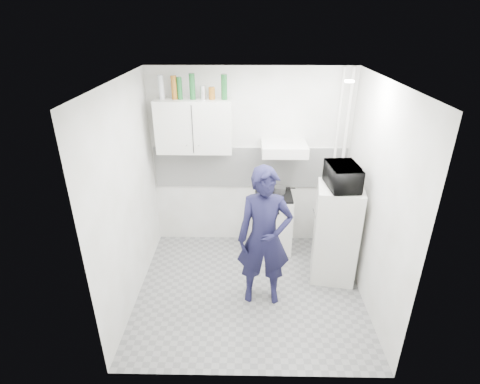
{
  "coord_description": "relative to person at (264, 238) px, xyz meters",
  "views": [
    {
      "loc": [
        -0.05,
        -3.78,
        3.19
      ],
      "look_at": [
        -0.13,
        0.3,
        1.25
      ],
      "focal_mm": 28.0,
      "sensor_mm": 36.0,
      "label": 1
    }
  ],
  "objects": [
    {
      "name": "floor",
      "position": [
        -0.16,
        0.12,
        -0.87
      ],
      "size": [
        2.8,
        2.8,
        0.0
      ],
      "primitive_type": "plane",
      "color": "gray",
      "rests_on": "ground"
    },
    {
      "name": "ceiling",
      "position": [
        -0.16,
        0.12,
        1.73
      ],
      "size": [
        2.8,
        2.8,
        0.0
      ],
      "primitive_type": "plane",
      "color": "white",
      "rests_on": "wall_back"
    },
    {
      "name": "wall_back",
      "position": [
        -0.16,
        1.37,
        0.43
      ],
      "size": [
        2.8,
        0.0,
        2.8
      ],
      "primitive_type": "plane",
      "rotation": [
        1.57,
        0.0,
        0.0
      ],
      "color": "white",
      "rests_on": "floor"
    },
    {
      "name": "wall_left",
      "position": [
        -1.56,
        0.12,
        0.43
      ],
      "size": [
        0.0,
        2.6,
        2.6
      ],
      "primitive_type": "plane",
      "rotation": [
        1.57,
        0.0,
        1.57
      ],
      "color": "white",
      "rests_on": "floor"
    },
    {
      "name": "wall_right",
      "position": [
        1.24,
        0.12,
        0.43
      ],
      "size": [
        0.0,
        2.6,
        2.6
      ],
      "primitive_type": "plane",
      "rotation": [
        1.57,
        0.0,
        -1.57
      ],
      "color": "white",
      "rests_on": "floor"
    },
    {
      "name": "person",
      "position": [
        0.0,
        0.0,
        0.0
      ],
      "size": [
        0.63,
        0.42,
        1.73
      ],
      "primitive_type": "imported",
      "rotation": [
        0.0,
        0.0,
        -0.0
      ],
      "color": "black",
      "rests_on": "floor"
    },
    {
      "name": "stove",
      "position": [
        0.18,
        1.12,
        -0.44
      ],
      "size": [
        0.54,
        0.54,
        0.86
      ],
      "primitive_type": "cube",
      "color": "silver",
      "rests_on": "floor"
    },
    {
      "name": "fridge",
      "position": [
        0.94,
        0.46,
        -0.21
      ],
      "size": [
        0.62,
        0.62,
        1.3
      ],
      "primitive_type": "cube",
      "rotation": [
        0.0,
        0.0,
        -0.16
      ],
      "color": "silver",
      "rests_on": "floor"
    },
    {
      "name": "stove_top",
      "position": [
        0.18,
        1.12,
        0.01
      ],
      "size": [
        0.52,
        0.52,
        0.03
      ],
      "primitive_type": "cube",
      "color": "black",
      "rests_on": "stove"
    },
    {
      "name": "saucepan",
      "position": [
        0.26,
        1.15,
        0.07
      ],
      "size": [
        0.16,
        0.16,
        0.09
      ],
      "primitive_type": "cylinder",
      "color": "silver",
      "rests_on": "stove_top"
    },
    {
      "name": "microwave",
      "position": [
        0.94,
        0.46,
        0.58
      ],
      "size": [
        0.54,
        0.39,
        0.28
      ],
      "primitive_type": "imported",
      "rotation": [
        0.0,
        0.0,
        1.66
      ],
      "color": "black",
      "rests_on": "fridge"
    },
    {
      "name": "bottle_a",
      "position": [
        -1.31,
        1.19,
        1.48
      ],
      "size": [
        0.07,
        0.07,
        0.3
      ],
      "primitive_type": "cylinder",
      "color": "#B2B7BC",
      "rests_on": "upper_cabinet"
    },
    {
      "name": "bottle_b",
      "position": [
        -1.14,
        1.19,
        1.48
      ],
      "size": [
        0.08,
        0.08,
        0.3
      ],
      "primitive_type": "cylinder",
      "color": "brown",
      "rests_on": "upper_cabinet"
    },
    {
      "name": "bottle_c",
      "position": [
        -1.07,
        1.19,
        1.47
      ],
      "size": [
        0.07,
        0.07,
        0.28
      ],
      "primitive_type": "cylinder",
      "color": "#144C1E",
      "rests_on": "upper_cabinet"
    },
    {
      "name": "bottle_d",
      "position": [
        -0.91,
        1.19,
        1.5
      ],
      "size": [
        0.07,
        0.07,
        0.32
      ],
      "primitive_type": "cylinder",
      "color": "#144C1E",
      "rests_on": "upper_cabinet"
    },
    {
      "name": "canister_a",
      "position": [
        -0.78,
        1.19,
        1.42
      ],
      "size": [
        0.07,
        0.07,
        0.17
      ],
      "primitive_type": "cylinder",
      "color": "silver",
      "rests_on": "upper_cabinet"
    },
    {
      "name": "canister_b",
      "position": [
        -0.66,
        1.19,
        1.41
      ],
      "size": [
        0.08,
        0.08,
        0.16
      ],
      "primitive_type": "cylinder",
      "color": "brown",
      "rests_on": "upper_cabinet"
    },
    {
      "name": "bottle_e",
      "position": [
        -0.5,
        1.19,
        1.49
      ],
      "size": [
        0.08,
        0.08,
        0.31
      ],
      "primitive_type": "cylinder",
      "color": "#144C1E",
      "rests_on": "upper_cabinet"
    },
    {
      "name": "upper_cabinet",
      "position": [
        -0.91,
        1.19,
        0.98
      ],
      "size": [
        1.0,
        0.35,
        0.7
      ],
      "primitive_type": "cube",
      "color": "silver",
      "rests_on": "wall_back"
    },
    {
      "name": "range_hood",
      "position": [
        0.29,
        1.12,
        0.7
      ],
      "size": [
        0.6,
        0.5,
        0.14
      ],
      "primitive_type": "cube",
      "color": "silver",
      "rests_on": "wall_back"
    },
    {
      "name": "backsplash",
      "position": [
        -0.16,
        1.35,
        0.33
      ],
      "size": [
        2.74,
        0.03,
        0.6
      ],
      "primitive_type": "cube",
      "color": "white",
      "rests_on": "wall_back"
    },
    {
      "name": "pipe_a",
      "position": [
        1.14,
        1.29,
        0.43
      ],
      "size": [
        0.05,
        0.05,
        2.6
      ],
      "primitive_type": "cylinder",
      "color": "silver",
      "rests_on": "floor"
    },
    {
      "name": "pipe_b",
      "position": [
        1.02,
        1.29,
        0.43
      ],
      "size": [
        0.04,
        0.04,
        2.6
      ],
      "primitive_type": "cylinder",
      "color": "silver",
      "rests_on": "floor"
    },
    {
      "name": "ceiling_spot_fixture",
      "position": [
        0.84,
        0.32,
        1.7
      ],
      "size": [
        0.1,
        0.1,
        0.02
      ],
      "primitive_type": "cylinder",
      "color": "white",
      "rests_on": "ceiling"
    }
  ]
}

